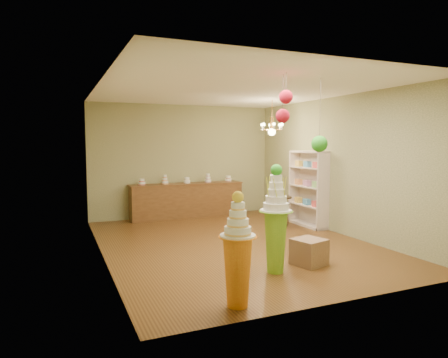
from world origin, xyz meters
name	(u,v)px	position (x,y,z in m)	size (l,w,h in m)	color
floor	(233,243)	(0.00, 0.00, 0.00)	(6.50, 6.50, 0.00)	#553517
ceiling	(233,90)	(0.00, 0.00, 3.00)	(6.50, 6.50, 0.00)	white
wall_back	(184,161)	(0.00, 3.25, 1.50)	(5.00, 0.04, 3.00)	#909265
wall_front	(344,183)	(0.00, -3.25, 1.50)	(5.00, 0.04, 3.00)	#909265
wall_left	(101,171)	(-2.50, 0.00, 1.50)	(0.04, 6.50, 3.00)	#909265
wall_right	(336,165)	(2.50, 0.00, 1.50)	(0.04, 6.50, 3.00)	#909265
pedestal_green	(276,228)	(-0.15, -1.91, 0.70)	(0.61, 0.61, 1.67)	#73B327
pedestal_orange	(238,261)	(-1.23, -2.85, 0.57)	(0.57, 0.57, 1.42)	orange
burlap_riser	(309,252)	(0.55, -1.79, 0.21)	(0.47, 0.47, 0.43)	#8D6C4D
sideboard	(187,200)	(0.00, 2.97, 0.48)	(3.04, 0.54, 1.16)	brown
shelving_unit	(308,189)	(2.34, 0.80, 0.90)	(0.33, 1.20, 1.80)	beige
round_table	(280,207)	(1.73, 1.07, 0.46)	(0.69, 0.69, 0.71)	black
vase	(280,192)	(1.73, 1.07, 0.81)	(0.20, 0.20, 0.21)	beige
pom_red_left	(283,116)	(-0.09, -1.96, 2.39)	(0.21, 0.21, 0.72)	#443B31
pom_green_mid	(319,144)	(0.62, -1.92, 1.98)	(0.26, 0.26, 1.15)	#443B31
pom_red_right	(286,97)	(-0.13, -2.11, 2.65)	(0.20, 0.20, 0.45)	#443B31
chandelier	(272,130)	(1.53, 1.16, 2.30)	(0.67, 0.67, 0.85)	#DFA14E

